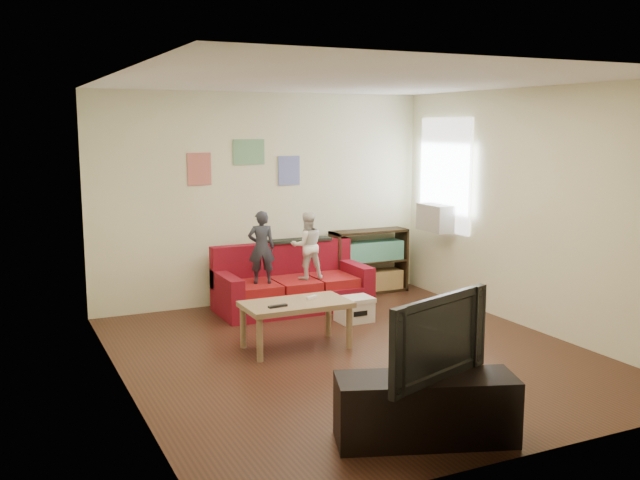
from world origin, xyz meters
name	(u,v)px	position (x,y,z in m)	size (l,w,h in m)	color
room_shell	(355,221)	(0.00, 0.00, 1.35)	(4.52, 5.02, 2.72)	#422318
sofa	(291,286)	(0.15, 1.96, 0.28)	(1.89, 0.87, 0.83)	maroon
child_a	(261,247)	(-0.31, 1.79, 0.84)	(0.32, 0.21, 0.88)	#292D39
child_b	(307,246)	(0.29, 1.79, 0.82)	(0.41, 0.32, 0.84)	white
coffee_table	(296,309)	(-0.45, 0.43, 0.42)	(1.09, 0.60, 0.49)	#997C59
remote	(278,306)	(-0.70, 0.31, 0.50)	(0.20, 0.05, 0.02)	black
game_controller	(312,297)	(-0.25, 0.48, 0.51)	(0.14, 0.04, 0.03)	white
bookshelf	(369,265)	(1.45, 2.30, 0.39)	(1.09, 0.33, 0.87)	black
window	(445,175)	(2.22, 1.65, 1.64)	(0.04, 1.08, 1.48)	white
ac_unit	(436,218)	(2.10, 1.65, 1.08)	(0.28, 0.55, 0.35)	#B7B2A3
artwork_left	(199,169)	(-0.85, 2.48, 1.75)	(0.30, 0.01, 0.40)	#D87266
artwork_center	(249,152)	(-0.20, 2.48, 1.95)	(0.42, 0.01, 0.32)	#72B27F
artwork_right	(289,171)	(0.35, 2.48, 1.70)	(0.30, 0.01, 0.38)	#727FCC
file_box	(354,309)	(0.57, 1.07, 0.15)	(0.42, 0.32, 0.29)	white
tv_stand	(426,409)	(-0.47, -2.00, 0.24)	(1.30, 0.43, 0.49)	black
television	(428,335)	(-0.47, -2.00, 0.80)	(1.07, 0.14, 0.62)	black
tissue	(338,313)	(0.49, 1.33, 0.05)	(0.09, 0.09, 0.09)	white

